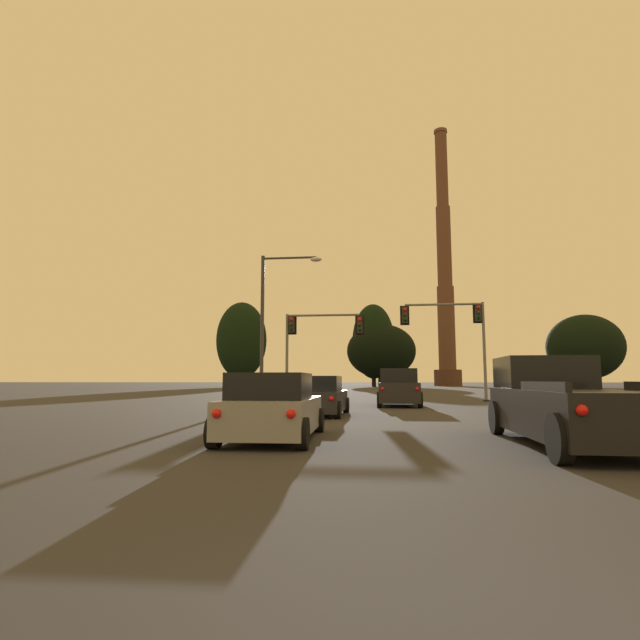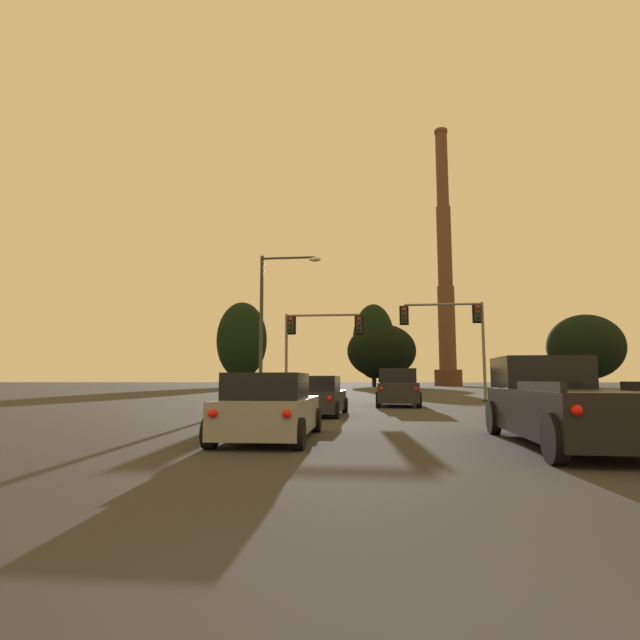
% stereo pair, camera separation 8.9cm
% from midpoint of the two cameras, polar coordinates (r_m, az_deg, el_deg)
% --- Properties ---
extents(hatchback_left_lane_third, '(1.97, 4.13, 1.44)m').
position_cam_midpoint_polar(hatchback_left_lane_third, '(11.09, -5.60, -10.06)').
color(hatchback_left_lane_third, gray).
rests_on(hatchback_left_lane_third, ground_plane).
extents(pickup_truck_right_lane_third, '(2.27, 5.53, 1.82)m').
position_cam_midpoint_polar(pickup_truck_right_lane_third, '(11.31, 26.13, -8.63)').
color(pickup_truck_right_lane_third, black).
rests_on(pickup_truck_right_lane_third, ground_plane).
extents(suv_center_lane_front, '(2.18, 4.93, 1.86)m').
position_cam_midpoint_polar(suv_center_lane_front, '(25.75, 8.84, -7.67)').
color(suv_center_lane_front, '#232328').
rests_on(suv_center_lane_front, ground_plane).
extents(hatchback_left_lane_second, '(2.01, 4.15, 1.44)m').
position_cam_midpoint_polar(hatchback_left_lane_second, '(18.53, -0.23, -8.81)').
color(hatchback_left_lane_second, '#232328').
rests_on(hatchback_left_lane_second, ground_plane).
extents(traffic_light_overhead_right, '(5.28, 0.50, 6.11)m').
position_cam_midpoint_polar(traffic_light_overhead_right, '(32.14, 15.17, -0.62)').
color(traffic_light_overhead_right, slate).
rests_on(traffic_light_overhead_right, ground_plane).
extents(traffic_light_overhead_left, '(5.09, 0.50, 5.46)m').
position_cam_midpoint_polar(traffic_light_overhead_left, '(31.44, -0.88, -1.62)').
color(traffic_light_overhead_left, slate).
rests_on(traffic_light_overhead_left, ground_plane).
extents(street_lamp, '(3.40, 0.36, 8.17)m').
position_cam_midpoint_polar(street_lamp, '(27.49, -5.58, 1.04)').
color(street_lamp, '#38383A').
rests_on(street_lamp, ground_plane).
extents(smokestack, '(6.00, 6.00, 59.29)m').
position_cam_midpoint_polar(smokestack, '(115.86, 14.08, 4.22)').
color(smokestack, '#523427').
rests_on(smokestack, ground_plane).
extents(treeline_far_left, '(9.40, 8.46, 15.88)m').
position_cam_midpoint_polar(treeline_far_left, '(94.48, -8.99, -2.30)').
color(treeline_far_left, black).
rests_on(treeline_far_left, ground_plane).
extents(treeline_left_mid, '(12.55, 11.29, 12.52)m').
position_cam_midpoint_polar(treeline_left_mid, '(96.82, 28.00, -2.74)').
color(treeline_left_mid, black).
rests_on(treeline_left_mid, ground_plane).
extents(treeline_center_right, '(13.43, 12.08, 12.25)m').
position_cam_midpoint_polar(treeline_center_right, '(98.56, 6.98, -3.54)').
color(treeline_center_right, black).
rests_on(treeline_center_right, ground_plane).
extents(treeline_far_right, '(8.26, 7.44, 16.34)m').
position_cam_midpoint_polar(treeline_far_right, '(99.23, 6.09, -2.43)').
color(treeline_far_right, black).
rests_on(treeline_far_right, ground_plane).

